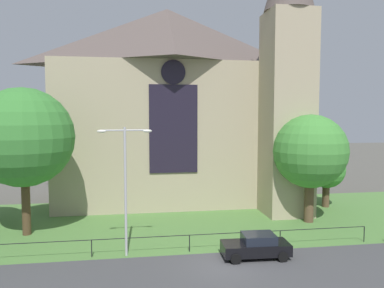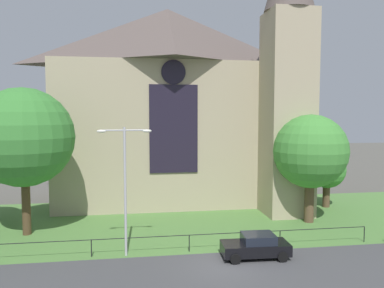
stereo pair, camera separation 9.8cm
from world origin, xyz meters
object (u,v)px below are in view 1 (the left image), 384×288
object	(u,v)px
tree_left_near	(24,138)
streetlamp_near	(125,175)
tree_right_far	(327,170)
parked_car_black	(256,246)
church_building	(175,103)
tree_right_near	(310,152)

from	to	relation	value
tree_left_near	streetlamp_near	world-z (taller)	tree_left_near
tree_right_far	parked_car_black	xyz separation A→B (m)	(-10.92, -11.49, -2.86)
church_building	tree_left_near	distance (m)	16.25
tree_left_near	tree_right_far	size ratio (longest dim) A/B	2.02
streetlamp_near	tree_right_far	bearing A→B (deg)	27.63
church_building	parked_car_black	size ratio (longest dim) A/B	6.09
parked_car_black	tree_right_far	bearing A→B (deg)	-131.27
tree_left_near	tree_right_near	xyz separation A→B (m)	(22.46, -0.04, -1.37)
tree_right_near	tree_right_far	world-z (taller)	tree_right_near
tree_right_near	parked_car_black	world-z (taller)	tree_right_near
tree_right_far	parked_car_black	distance (m)	16.11
tree_left_near	tree_right_near	distance (m)	22.50
church_building	parked_car_black	bearing A→B (deg)	-79.32
tree_right_near	streetlamp_near	world-z (taller)	tree_right_near
tree_right_far	streetlamp_near	distance (m)	21.51
tree_right_near	parked_car_black	size ratio (longest dim) A/B	2.11
tree_right_near	streetlamp_near	distance (m)	15.93
tree_right_near	tree_right_far	xyz separation A→B (m)	(4.02, 4.59, -2.32)
church_building	tree_right_near	bearing A→B (deg)	-45.18
church_building	tree_right_far	world-z (taller)	church_building
tree_left_near	parked_car_black	xyz separation A→B (m)	(15.56, -6.95, -6.56)
church_building	streetlamp_near	xyz separation A→B (m)	(-4.86, -15.55, -5.05)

